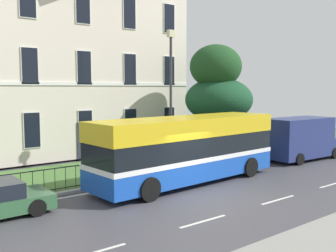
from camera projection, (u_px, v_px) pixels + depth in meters
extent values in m
cube|color=#45434A|center=(209.00, 199.00, 15.38)|extent=(60.00, 56.00, 0.06)
cube|color=silver|center=(155.00, 181.00, 18.24)|extent=(54.00, 0.14, 0.01)
cube|color=silver|center=(203.00, 221.00, 12.74)|extent=(2.00, 0.12, 0.01)
cube|color=silver|center=(278.00, 200.00, 15.18)|extent=(2.00, 0.12, 0.01)
cube|color=silver|center=(332.00, 184.00, 17.63)|extent=(2.00, 0.12, 0.01)
cube|color=#9E9E99|center=(149.00, 178.00, 18.60)|extent=(57.00, 0.24, 0.12)
cube|color=#487336|center=(119.00, 168.00, 20.86)|extent=(57.00, 5.50, 0.12)
cube|color=beige|center=(51.00, 67.00, 27.07)|extent=(16.01, 10.42, 11.45)
cube|color=white|center=(84.00, 84.00, 23.08)|extent=(16.01, 0.06, 0.20)
cube|color=#2D333D|center=(86.00, 140.00, 23.40)|extent=(1.10, 0.06, 2.20)
cube|color=white|center=(32.00, 130.00, 21.36)|extent=(0.96, 0.04, 2.01)
cube|color=black|center=(32.00, 130.00, 21.35)|extent=(0.86, 0.03, 1.91)
cube|color=white|center=(85.00, 127.00, 23.32)|extent=(0.96, 0.04, 2.01)
cube|color=black|center=(86.00, 127.00, 23.30)|extent=(0.86, 0.03, 1.91)
cube|color=white|center=(131.00, 124.00, 25.28)|extent=(0.96, 0.04, 2.01)
cube|color=black|center=(131.00, 124.00, 25.26)|extent=(0.86, 0.03, 1.91)
cube|color=white|center=(169.00, 121.00, 27.23)|extent=(0.96, 0.04, 2.01)
cube|color=black|center=(169.00, 121.00, 27.22)|extent=(0.86, 0.03, 1.91)
cube|color=white|center=(30.00, 66.00, 21.02)|extent=(0.96, 0.04, 2.01)
cube|color=black|center=(30.00, 66.00, 21.00)|extent=(0.86, 0.03, 1.91)
cube|color=white|center=(84.00, 67.00, 22.98)|extent=(0.96, 0.04, 2.01)
cube|color=black|center=(84.00, 67.00, 22.96)|extent=(0.86, 0.03, 1.91)
cube|color=white|center=(130.00, 69.00, 24.93)|extent=(0.96, 0.04, 2.01)
cube|color=black|center=(130.00, 69.00, 24.92)|extent=(0.86, 0.03, 1.91)
cube|color=white|center=(169.00, 70.00, 26.89)|extent=(0.96, 0.04, 2.01)
cube|color=black|center=(169.00, 70.00, 26.87)|extent=(0.86, 0.03, 1.91)
cube|color=white|center=(83.00, 7.00, 22.63)|extent=(0.96, 0.04, 2.01)
cube|color=black|center=(83.00, 7.00, 22.62)|extent=(0.86, 0.03, 1.91)
cube|color=white|center=(129.00, 13.00, 24.59)|extent=(0.96, 0.04, 2.01)
cube|color=black|center=(130.00, 13.00, 24.57)|extent=(0.86, 0.03, 1.91)
cube|color=white|center=(169.00, 19.00, 26.55)|extent=(0.96, 0.04, 2.01)
cube|color=black|center=(169.00, 19.00, 26.53)|extent=(0.86, 0.03, 1.91)
cube|color=black|center=(143.00, 157.00, 18.61)|extent=(15.19, 0.04, 0.04)
cube|color=black|center=(143.00, 175.00, 18.70)|extent=(15.19, 0.04, 0.04)
cylinder|color=black|center=(9.00, 187.00, 14.86)|extent=(0.02, 0.02, 0.95)
cylinder|color=black|center=(21.00, 185.00, 15.14)|extent=(0.02, 0.02, 0.95)
cylinder|color=black|center=(33.00, 183.00, 15.42)|extent=(0.02, 0.02, 0.95)
cylinder|color=black|center=(44.00, 181.00, 15.70)|extent=(0.02, 0.02, 0.95)
cylinder|color=black|center=(55.00, 180.00, 15.98)|extent=(0.02, 0.02, 0.95)
cylinder|color=black|center=(66.00, 178.00, 16.27)|extent=(0.02, 0.02, 0.95)
cylinder|color=black|center=(76.00, 177.00, 16.55)|extent=(0.02, 0.02, 0.95)
cylinder|color=black|center=(86.00, 175.00, 16.83)|extent=(0.02, 0.02, 0.95)
cylinder|color=black|center=(95.00, 174.00, 17.11)|extent=(0.02, 0.02, 0.95)
cylinder|color=black|center=(105.00, 172.00, 17.39)|extent=(0.02, 0.02, 0.95)
cylinder|color=black|center=(114.00, 171.00, 17.67)|extent=(0.02, 0.02, 0.95)
cylinder|color=black|center=(122.00, 170.00, 17.95)|extent=(0.02, 0.02, 0.95)
cylinder|color=black|center=(131.00, 168.00, 18.23)|extent=(0.02, 0.02, 0.95)
cylinder|color=black|center=(139.00, 167.00, 18.52)|extent=(0.02, 0.02, 0.95)
cylinder|color=black|center=(147.00, 166.00, 18.80)|extent=(0.02, 0.02, 0.95)
cylinder|color=black|center=(154.00, 165.00, 19.08)|extent=(0.02, 0.02, 0.95)
cylinder|color=black|center=(162.00, 164.00, 19.36)|extent=(0.02, 0.02, 0.95)
cylinder|color=black|center=(169.00, 163.00, 19.64)|extent=(0.02, 0.02, 0.95)
cylinder|color=black|center=(176.00, 162.00, 19.92)|extent=(0.02, 0.02, 0.95)
cylinder|color=black|center=(183.00, 161.00, 20.20)|extent=(0.02, 0.02, 0.95)
cylinder|color=black|center=(190.00, 160.00, 20.49)|extent=(0.02, 0.02, 0.95)
cylinder|color=black|center=(196.00, 159.00, 20.77)|extent=(0.02, 0.02, 0.95)
cylinder|color=black|center=(202.00, 158.00, 21.05)|extent=(0.02, 0.02, 0.95)
cylinder|color=black|center=(209.00, 157.00, 21.33)|extent=(0.02, 0.02, 0.95)
cylinder|color=black|center=(215.00, 156.00, 21.61)|extent=(0.02, 0.02, 0.95)
cylinder|color=black|center=(220.00, 155.00, 21.89)|extent=(0.02, 0.02, 0.95)
cylinder|color=black|center=(226.00, 154.00, 22.17)|extent=(0.02, 0.02, 0.95)
cylinder|color=black|center=(232.00, 153.00, 22.45)|extent=(0.02, 0.02, 0.95)
cylinder|color=black|center=(237.00, 153.00, 22.74)|extent=(0.02, 0.02, 0.95)
cylinder|color=black|center=(242.00, 152.00, 23.02)|extent=(0.02, 0.02, 0.95)
cylinder|color=black|center=(247.00, 151.00, 23.30)|extent=(0.02, 0.02, 0.95)
cylinder|color=#423328|center=(216.00, 138.00, 25.55)|extent=(0.43, 0.43, 1.91)
ellipsoid|color=#1A3F2D|center=(218.00, 133.00, 25.31)|extent=(5.06, 5.06, 2.43)
ellipsoid|color=#194528|center=(219.00, 100.00, 25.27)|extent=(4.40, 4.40, 2.88)
ellipsoid|color=#1D441F|center=(216.00, 66.00, 24.93)|extent=(3.35, 3.35, 2.81)
cube|color=#174BB5|center=(187.00, 166.00, 17.89)|extent=(9.77, 3.04, 1.00)
cube|color=white|center=(187.00, 157.00, 17.84)|extent=(9.79, 3.06, 0.20)
cube|color=black|center=(187.00, 146.00, 17.80)|extent=(9.69, 3.00, 0.94)
cube|color=gold|center=(187.00, 126.00, 17.71)|extent=(9.77, 3.04, 0.83)
cube|color=black|center=(251.00, 138.00, 20.99)|extent=(0.19, 2.06, 0.87)
cube|color=black|center=(252.00, 121.00, 20.90)|extent=(0.17, 1.77, 0.53)
cylinder|color=silver|center=(239.00, 158.00, 21.69)|extent=(0.05, 0.20, 0.20)
cylinder|color=silver|center=(263.00, 162.00, 20.52)|extent=(0.05, 0.20, 0.20)
cylinder|color=black|center=(214.00, 160.00, 20.89)|extent=(0.98, 0.36, 0.96)
cylinder|color=black|center=(250.00, 167.00, 19.13)|extent=(0.98, 0.36, 0.96)
cylinder|color=black|center=(115.00, 179.00, 16.70)|extent=(0.98, 0.36, 0.96)
cylinder|color=black|center=(149.00, 189.00, 14.94)|extent=(0.98, 0.36, 0.96)
cube|color=navy|center=(325.00, 145.00, 25.11)|extent=(1.19, 2.08, 0.99)
cube|color=navy|center=(298.00, 137.00, 23.41)|extent=(4.55, 2.20, 2.35)
cube|color=black|center=(320.00, 128.00, 24.69)|extent=(0.12, 1.64, 0.96)
cylinder|color=black|center=(307.00, 149.00, 25.68)|extent=(0.69, 0.24, 0.68)
cylinder|color=black|center=(335.00, 153.00, 24.09)|extent=(0.69, 0.24, 0.68)
cylinder|color=black|center=(272.00, 154.00, 23.59)|extent=(0.69, 0.24, 0.68)
cylinder|color=black|center=(299.00, 159.00, 22.01)|extent=(0.69, 0.24, 0.68)
cylinder|color=black|center=(20.00, 197.00, 14.58)|extent=(0.60, 0.19, 0.60)
cylinder|color=black|center=(37.00, 208.00, 13.21)|extent=(0.60, 0.19, 0.60)
cylinder|color=#333338|center=(171.00, 104.00, 20.35)|extent=(0.14, 0.14, 6.87)
cube|color=beige|center=(171.00, 34.00, 20.00)|extent=(0.36, 0.24, 0.36)
cylinder|color=#4C4742|center=(215.00, 154.00, 22.07)|extent=(0.50, 0.50, 0.98)
ellipsoid|color=black|center=(215.00, 144.00, 22.01)|extent=(0.51, 0.51, 0.17)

